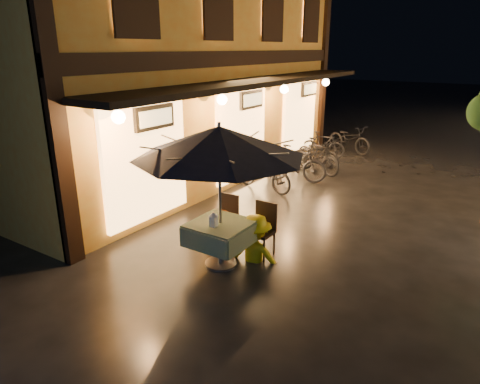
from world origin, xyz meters
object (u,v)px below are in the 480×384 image
Objects in this scene: table_lantern at (213,219)px; bicycle_0 at (263,172)px; person_yellow at (255,216)px; person_orange at (221,211)px; cafe_table at (221,233)px; patio_umbrella at (219,142)px.

bicycle_0 is (-1.46, 4.15, -0.44)m from table_lantern.
table_lantern is 0.16× the size of person_yellow.
table_lantern is 0.17× the size of person_orange.
cafe_table is at bearing 131.21° from person_orange.
person_yellow is at bearing 61.95° from table_lantern.
person_orange is (-0.36, 0.72, -0.17)m from table_lantern.
patio_umbrella is 4.53m from bicycle_0.
patio_umbrella is 1.25m from table_lantern.
patio_umbrella is at bearing 90.00° from table_lantern.
person_orange is at bearing -150.65° from bicycle_0.
person_orange is at bearing 124.31° from cafe_table.
person_yellow reaches higher than person_orange.
patio_umbrella reaches higher than cafe_table.
patio_umbrella is 1.88× the size of person_orange.
patio_umbrella is at bearing -14.04° from cafe_table.
cafe_table is 0.35× the size of patio_umbrella.
patio_umbrella is 11.20× the size of table_lantern.
table_lantern reaches higher than bicycle_0.
cafe_table is at bearing -148.19° from bicycle_0.
patio_umbrella reaches higher than person_yellow.
cafe_table is 4.22m from bicycle_0.
person_yellow is (0.37, 0.51, -1.35)m from patio_umbrella.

